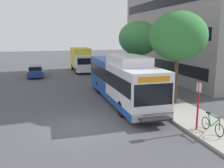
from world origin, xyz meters
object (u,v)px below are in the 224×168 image
Objects in this scene: bicycle_parked at (212,125)px; parked_car_far_lane at (36,71)px; box_truck_background at (81,59)px; street_tree_mid_block at (139,38)px; street_tree_near_stop at (178,36)px; bus_stop_sign_pole at (198,102)px; transit_bus at (122,80)px.

bicycle_parked is 0.39× the size of parked_car_far_lane.
box_truck_background is at bearing 96.73° from bicycle_parked.
street_tree_mid_block reaches higher than parked_car_far_lane.
bicycle_parked is at bearing -67.15° from parked_car_far_lane.
street_tree_mid_block is (0.21, 8.02, -0.27)m from street_tree_near_stop.
bus_stop_sign_pole is 13.67m from street_tree_mid_block.
street_tree_near_stop is 19.31m from parked_car_far_lane.
box_truck_background is at bearing 91.64° from transit_bus.
bicycle_parked is at bearing -47.76° from bus_stop_sign_pole.
street_tree_near_stop is 8.03m from street_tree_mid_block.
bus_stop_sign_pole is 22.69m from parked_car_far_lane.
transit_bus is 7.77m from street_tree_mid_block.
street_tree_near_stop reaches higher than bus_stop_sign_pole.
street_tree_mid_block reaches higher than box_truck_background.
street_tree_near_stop is at bearing -78.06° from box_truck_background.
box_truck_background is at bearing 101.94° from street_tree_near_stop.
box_truck_background is at bearing 111.07° from street_tree_mid_block.
street_tree_near_stop is at bearing 72.57° from bus_stop_sign_pole.
transit_bus is 8.12m from bicycle_parked.
bus_stop_sign_pole is at bearing -97.92° from street_tree_mid_block.
street_tree_mid_block reaches higher than bus_stop_sign_pole.
bus_stop_sign_pole is 0.58× the size of parked_car_far_lane.
street_tree_mid_block is 12.13m from box_truck_background.
bus_stop_sign_pole reaches higher than bicycle_parked.
parked_car_far_lane is 0.64× the size of box_truck_background.
bus_stop_sign_pole is at bearing -84.34° from box_truck_background.
box_truck_background is (-2.92, 24.73, 1.18)m from bicycle_parked.
transit_bus is 1.85× the size of street_tree_near_stop.
parked_car_far_lane is (-10.19, 15.82, -4.34)m from street_tree_near_stop.
parked_car_far_lane is 7.02m from box_truck_background.
street_tree_near_stop reaches higher than bicycle_parked.
parked_car_far_lane is (-9.09, 21.57, 0.10)m from bicycle_parked.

